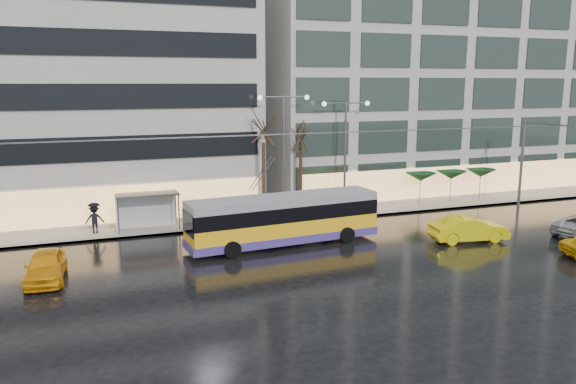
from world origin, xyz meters
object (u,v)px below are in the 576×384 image
trolleybus (284,221)px  street_lamp_near (284,139)px  taxi_a (46,266)px  bus_shelter (141,203)px

trolleybus → street_lamp_near: size_ratio=1.38×
taxi_a → street_lamp_near: bearing=30.6°
bus_shelter → street_lamp_near: bearing=0.6°
street_lamp_near → taxi_a: 18.92m
trolleybus → taxi_a: size_ratio=2.68×
street_lamp_near → taxi_a: (-16.08, -8.52, -5.20)m
trolleybus → street_lamp_near: 8.29m
bus_shelter → trolleybus: bearing=-38.9°
trolleybus → bus_shelter: (-8.02, 6.47, 0.42)m
trolleybus → bus_shelter: bearing=141.1°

